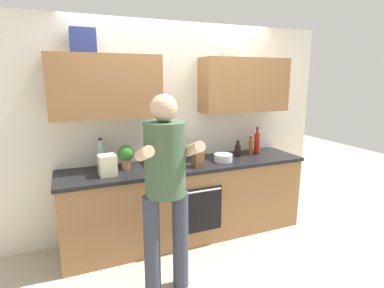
# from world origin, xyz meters

# --- Properties ---
(ground_plane) EXTENTS (12.00, 12.00, 0.00)m
(ground_plane) POSITION_xyz_m (0.00, 0.00, 0.00)
(ground_plane) COLOR #B2A893
(back_wall_unit) EXTENTS (4.00, 0.38, 2.50)m
(back_wall_unit) POSITION_xyz_m (-0.01, 0.27, 1.49)
(back_wall_unit) COLOR silver
(back_wall_unit) RESTS_ON ground
(counter) EXTENTS (2.84, 0.67, 0.90)m
(counter) POSITION_xyz_m (0.00, -0.00, 0.45)
(counter) COLOR olive
(counter) RESTS_ON ground
(person_standing) EXTENTS (0.49, 0.45, 1.74)m
(person_standing) POSITION_xyz_m (-0.53, -0.82, 1.03)
(person_standing) COLOR #383D4C
(person_standing) RESTS_ON ground
(bottle_oil) EXTENTS (0.05, 0.05, 0.32)m
(bottle_oil) POSITION_xyz_m (-0.25, 0.22, 1.04)
(bottle_oil) COLOR olive
(bottle_oil) RESTS_ON counter
(bottle_syrup) EXTENTS (0.05, 0.05, 0.23)m
(bottle_syrup) POSITION_xyz_m (0.91, 0.09, 1.00)
(bottle_syrup) COLOR #8C4C14
(bottle_syrup) RESTS_ON counter
(bottle_soy) EXTENTS (0.08, 0.08, 0.20)m
(bottle_soy) POSITION_xyz_m (0.70, 0.06, 0.98)
(bottle_soy) COLOR black
(bottle_soy) RESTS_ON counter
(bottle_hotsauce) EXTENTS (0.07, 0.07, 0.33)m
(bottle_hotsauce) POSITION_xyz_m (1.06, 0.17, 1.03)
(bottle_hotsauce) COLOR red
(bottle_hotsauce) RESTS_ON counter
(bottle_water) EXTENTS (0.07, 0.07, 0.33)m
(bottle_water) POSITION_xyz_m (-0.92, 0.21, 1.04)
(bottle_water) COLOR silver
(bottle_water) RESTS_ON counter
(cup_tea) EXTENTS (0.08, 0.08, 0.10)m
(cup_tea) POSITION_xyz_m (0.17, -0.01, 0.95)
(cup_tea) COLOR #33598C
(cup_tea) RESTS_ON counter
(mixing_bowl) EXTENTS (0.22, 0.22, 0.09)m
(mixing_bowl) POSITION_xyz_m (0.43, -0.07, 0.94)
(mixing_bowl) COLOR silver
(mixing_bowl) RESTS_ON counter
(knife_block) EXTENTS (0.10, 0.14, 0.27)m
(knife_block) POSITION_xyz_m (0.07, -0.14, 1.00)
(knife_block) COLOR brown
(knife_block) RESTS_ON counter
(potted_herb) EXTENTS (0.17, 0.17, 0.26)m
(potted_herb) POSITION_xyz_m (-0.68, 0.08, 1.05)
(potted_herb) COLOR #9E6647
(potted_herb) RESTS_ON counter
(grocery_bag_rice) EXTENTS (0.18, 0.18, 0.21)m
(grocery_bag_rice) POSITION_xyz_m (-0.90, -0.07, 1.01)
(grocery_bag_rice) COLOR beige
(grocery_bag_rice) RESTS_ON counter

